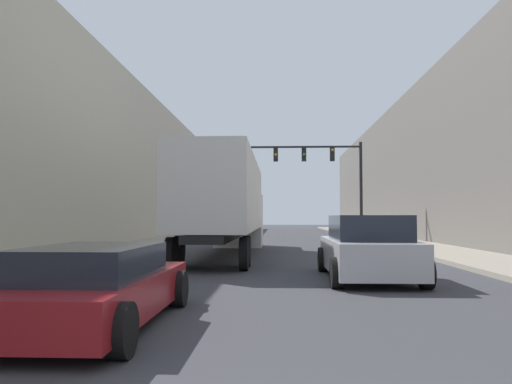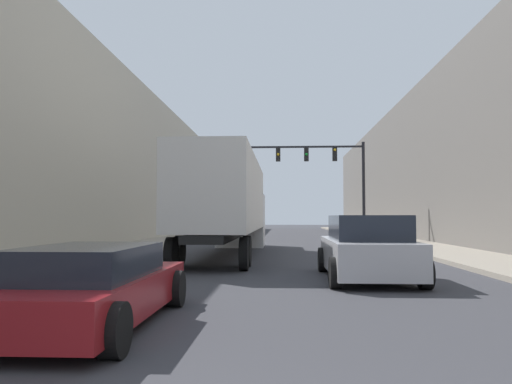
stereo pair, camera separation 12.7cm
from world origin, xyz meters
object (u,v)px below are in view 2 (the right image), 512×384
(sedan_car, at_px, (93,286))
(suv_car, at_px, (367,249))
(semi_truck, at_px, (229,203))
(traffic_signal_gantry, at_px, (332,170))

(sedan_car, distance_m, suv_car, 7.58)
(sedan_car, bearing_deg, semi_truck, 87.74)
(suv_car, xyz_separation_m, traffic_signal_gantry, (1.12, 20.09, 3.95))
(semi_truck, relative_size, suv_car, 3.09)
(traffic_signal_gantry, bearing_deg, suv_car, -93.20)
(semi_truck, height_order, suv_car, semi_truck)
(suv_car, relative_size, traffic_signal_gantry, 0.63)
(semi_truck, distance_m, traffic_signal_gantry, 13.59)
(sedan_car, xyz_separation_m, traffic_signal_gantry, (6.06, 25.84, 4.15))
(semi_truck, xyz_separation_m, traffic_signal_gantry, (5.52, 12.15, 2.54))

